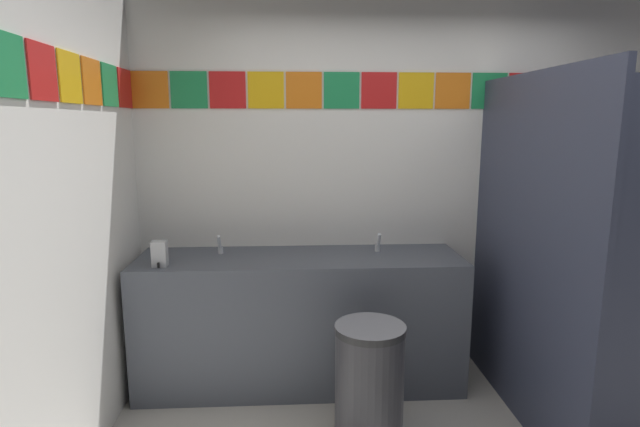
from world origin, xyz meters
TOP-DOWN VIEW (x-y plane):
  - wall_back at (0.00, 1.54)m, footprint 3.63×0.09m
  - wall_side at (-1.86, -0.00)m, footprint 0.09×3.00m
  - vanity_counter at (-0.69, 1.20)m, footprint 2.16×0.60m
  - faucet_left at (-1.23, 1.29)m, footprint 0.04×0.10m
  - faucet_right at (-0.15, 1.29)m, footprint 0.04×0.10m
  - soap_dispenser at (-1.56, 1.02)m, footprint 0.09×0.09m
  - stall_divider at (0.79, 0.48)m, footprint 0.92×1.52m
  - toilet at (1.25, 1.06)m, footprint 0.39×0.49m
  - trash_bin at (-0.31, 0.55)m, footprint 0.40×0.40m

SIDE VIEW (x-z plane):
  - toilet at x=1.25m, z-range -0.07..0.67m
  - trash_bin at x=-0.31m, z-range 0.00..0.68m
  - vanity_counter at x=-0.69m, z-range 0.01..0.91m
  - faucet_left at x=-1.23m, z-range 0.88..1.02m
  - faucet_right at x=-0.15m, z-range 0.88..1.02m
  - soap_dispenser at x=-1.56m, z-range 0.90..1.06m
  - stall_divider at x=0.79m, z-range 0.00..2.06m
  - wall_side at x=-1.86m, z-range 0.01..2.65m
  - wall_back at x=0.00m, z-range 0.01..2.65m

